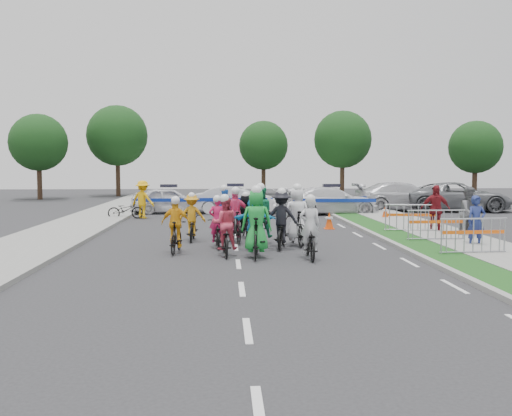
{
  "coord_description": "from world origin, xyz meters",
  "views": [
    {
      "loc": [
        -0.36,
        -14.89,
        2.66
      ],
      "look_at": [
        0.74,
        4.99,
        1.1
      ],
      "focal_mm": 40.0,
      "sensor_mm": 36.0,
      "label": 1
    }
  ],
  "objects": [
    {
      "name": "marshal_hiviz",
      "position": [
        -4.31,
        12.87,
        0.92
      ],
      "size": [
        1.36,
        1.13,
        1.84
      ],
      "primitive_type": "imported",
      "rotation": [
        0.0,
        0.0,
        2.69
      ],
      "color": "#EDAC0C",
      "rests_on": "ground"
    },
    {
      "name": "barrier_0",
      "position": [
        6.7,
        0.8,
        0.56
      ],
      "size": [
        2.03,
        0.64,
        1.12
      ],
      "primitive_type": null,
      "rotation": [
        0.0,
        0.0,
        0.07
      ],
      "color": "#A5A8AD",
      "rests_on": "ground"
    },
    {
      "name": "rider_10",
      "position": [
        -1.48,
        4.66,
        0.66
      ],
      "size": [
        0.94,
        1.66,
        1.68
      ],
      "rotation": [
        0.0,
        0.0,
        3.12
      ],
      "color": "black",
      "rests_on": "ground"
    },
    {
      "name": "rider_5",
      "position": [
        0.54,
        2.54,
        0.72
      ],
      "size": [
        1.4,
        1.67,
        1.7
      ],
      "rotation": [
        0.0,
        0.0,
        2.99
      ],
      "color": "black",
      "rests_on": "ground"
    },
    {
      "name": "grass_strip",
      "position": [
        5.8,
        5.0,
        0.06
      ],
      "size": [
        1.2,
        60.0,
        0.11
      ],
      "primitive_type": "cube",
      "color": "#174817",
      "rests_on": "ground"
    },
    {
      "name": "rider_8",
      "position": [
        0.84,
        4.09,
        0.74
      ],
      "size": [
        0.86,
        2.0,
        2.01
      ],
      "rotation": [
        0.0,
        0.0,
        3.1
      ],
      "color": "black",
      "rests_on": "ground"
    },
    {
      "name": "spectator_1",
      "position": [
        8.35,
        4.81,
        0.92
      ],
      "size": [
        1.11,
        1.02,
        1.84
      ],
      "primitive_type": "imported",
      "rotation": [
        0.0,
        0.0,
        0.45
      ],
      "color": "#5D5E62",
      "rests_on": "ground"
    },
    {
      "name": "police_car_1",
      "position": [
        0.22,
        15.43,
        0.72
      ],
      "size": [
        4.52,
        2.05,
        1.44
      ],
      "primitive_type": "imported",
      "rotation": [
        0.0,
        0.0,
        1.45
      ],
      "color": "silver",
      "rests_on": "ground"
    },
    {
      "name": "rider_7",
      "position": [
        1.97,
        3.3,
        0.78
      ],
      "size": [
        0.9,
        1.97,
        2.03
      ],
      "rotation": [
        0.0,
        0.0,
        3.24
      ],
      "color": "black",
      "rests_on": "ground"
    },
    {
      "name": "cone_1",
      "position": [
        7.24,
        11.56,
        0.34
      ],
      "size": [
        0.4,
        0.4,
        0.7
      ],
      "color": "#F24C0C",
      "rests_on": "ground"
    },
    {
      "name": "rider_0",
      "position": [
        2.01,
        0.75,
        0.6
      ],
      "size": [
        0.66,
        1.79,
        1.81
      ],
      "rotation": [
        0.0,
        0.0,
        3.12
      ],
      "color": "black",
      "rests_on": "ground"
    },
    {
      "name": "tree_1",
      "position": [
        9.0,
        30.0,
        4.54
      ],
      "size": [
        4.55,
        4.55,
        6.82
      ],
      "color": "#382619",
      "rests_on": "ground"
    },
    {
      "name": "spectator_2",
      "position": [
        7.6,
        6.15,
        0.92
      ],
      "size": [
        1.16,
        0.69,
        1.85
      ],
      "primitive_type": "imported",
      "rotation": [
        0.0,
        0.0,
        -0.24
      ],
      "color": "maroon",
      "rests_on": "ground"
    },
    {
      "name": "rider_1",
      "position": [
        0.54,
        1.04,
        0.79
      ],
      "size": [
        0.91,
        2.0,
        2.06
      ],
      "rotation": [
        0.0,
        0.0,
        3.05
      ],
      "color": "black",
      "rests_on": "ground"
    },
    {
      "name": "barrier_2",
      "position": [
        6.7,
        6.23,
        0.56
      ],
      "size": [
        2.05,
        0.76,
        1.12
      ],
      "primitive_type": null,
      "rotation": [
        0.0,
        0.0,
        -0.13
      ],
      "color": "#A5A8AD",
      "rests_on": "ground"
    },
    {
      "name": "parked_bike",
      "position": [
        -5.11,
        12.71,
        0.44
      ],
      "size": [
        1.75,
        0.85,
        0.88
      ],
      "primitive_type": "imported",
      "rotation": [
        0.0,
        0.0,
        1.73
      ],
      "color": "black",
      "rests_on": "ground"
    },
    {
      "name": "tree_4",
      "position": [
        3.0,
        34.0,
        4.19
      ],
      "size": [
        4.2,
        4.2,
        6.3
      ],
      "color": "#382619",
      "rests_on": "ground"
    },
    {
      "name": "police_car_2",
      "position": [
        5.23,
        14.58,
        0.72
      ],
      "size": [
        5.06,
        2.33,
        1.43
      ],
      "primitive_type": "imported",
      "rotation": [
        0.0,
        0.0,
        1.64
      ],
      "color": "silver",
      "rests_on": "ground"
    },
    {
      "name": "rider_4",
      "position": [
        1.42,
        2.84,
        0.74
      ],
      "size": [
        1.15,
        1.96,
        1.91
      ],
      "rotation": [
        0.0,
        0.0,
        2.95
      ],
      "color": "black",
      "rests_on": "ground"
    },
    {
      "name": "ground",
      "position": [
        0.0,
        0.0,
        0.0
      ],
      "size": [
        90.0,
        90.0,
        0.0
      ],
      "primitive_type": "plane",
      "color": "#28282B",
      "rests_on": "ground"
    },
    {
      "name": "rider_12",
      "position": [
        -0.37,
        5.91,
        0.62
      ],
      "size": [
        0.67,
        1.86,
        1.89
      ],
      "rotation": [
        0.0,
        0.0,
        3.15
      ],
      "color": "black",
      "rests_on": "ground"
    },
    {
      "name": "rider_2",
      "position": [
        -0.36,
        1.47,
        0.67
      ],
      "size": [
        0.78,
        1.78,
        1.79
      ],
      "rotation": [
        0.0,
        0.0,
        3.2
      ],
      "color": "black",
      "rests_on": "ground"
    },
    {
      "name": "tree_2",
      "position": [
        18.0,
        26.0,
        3.83
      ],
      "size": [
        3.85,
        3.85,
        5.77
      ],
      "color": "#382619",
      "rests_on": "ground"
    },
    {
      "name": "civilian_suv",
      "position": [
        12.58,
        16.03,
        0.81
      ],
      "size": [
        6.11,
        3.4,
        1.61
      ],
      "primitive_type": "imported",
      "rotation": [
        0.0,
        0.0,
        1.44
      ],
      "color": "slate",
      "rests_on": "ground"
    },
    {
      "name": "cone_0",
      "position": [
        3.89,
        7.94,
        0.34
      ],
      "size": [
        0.4,
        0.4,
        0.7
      ],
      "color": "#F24C0C",
      "rests_on": "ground"
    },
    {
      "name": "rider_3",
      "position": [
        -1.79,
        1.95,
        0.66
      ],
      "size": [
        0.89,
        1.66,
        1.71
      ],
      "rotation": [
        0.0,
        0.0,
        3.04
      ],
      "color": "black",
      "rests_on": "ground"
    },
    {
      "name": "tree_0",
      "position": [
        -14.0,
        28.0,
        4.19
      ],
      "size": [
        4.2,
        4.2,
        6.3
      ],
      "color": "#382619",
      "rests_on": "ground"
    },
    {
      "name": "police_car_0",
      "position": [
        -3.32,
        15.72,
        0.7
      ],
      "size": [
        4.29,
        2.25,
        1.39
      ],
      "primitive_type": "imported",
      "rotation": [
        0.0,
        0.0,
        1.73
      ],
      "color": "silver",
      "rests_on": "ground"
    },
    {
      "name": "sidewalk_right",
      "position": [
        7.6,
        5.0,
        0.07
      ],
      "size": [
        2.4,
        60.0,
        0.13
      ],
      "primitive_type": "cube",
      "color": "gray",
      "rests_on": "ground"
    },
    {
      "name": "curb_right",
      "position": [
        5.1,
        5.0,
        0.06
      ],
      "size": [
        0.2,
        60.0,
        0.12
      ],
      "primitive_type": "cube",
      "color": "gray",
      "rests_on": "ground"
    },
    {
      "name": "rider_9",
      "position": [
        0.01,
        4.12,
        0.73
      ],
      "size": [
        1.0,
        1.86,
        1.89
      ],
      "rotation": [
        0.0,
        0.0,
        3.3
      ],
      "color": "black",
      "rests_on": "ground"
    },
    {
      "name": "barrier_1",
      "position": [
        6.7,
        3.67,
        0.56
      ],
      "size": [
        2.02,
        0.58,
        1.12
      ],
      "primitive_type": null,
      "rotation": [
        0.0,
        0.0,
        0.04
      ],
      "color": "#A5A8AD",
      "rests_on": "ground"
    },
    {
      "name": "rider_6",
      "position": [
        -0.59,
        3.04,
        0.56
      ],
      "size": [
        0.67,
        1.67,
        1.67
      ],
      "rotation": [
        0.0,
        0.0,
        3.21
      ],
      "color": "black",
      "rests_on": "ground"
    },
    {
      "name": "tree_3",
      "position": [
        -9.0,
        32.0,
        4.89
      ],
      "size": [
        4.9,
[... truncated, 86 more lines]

